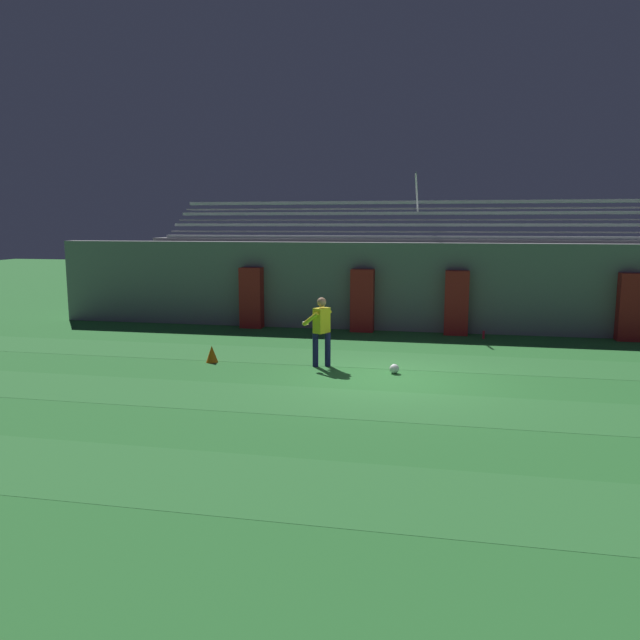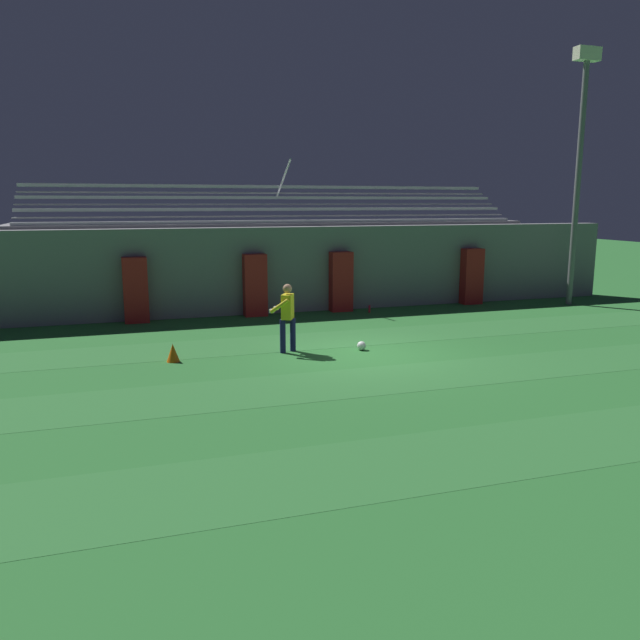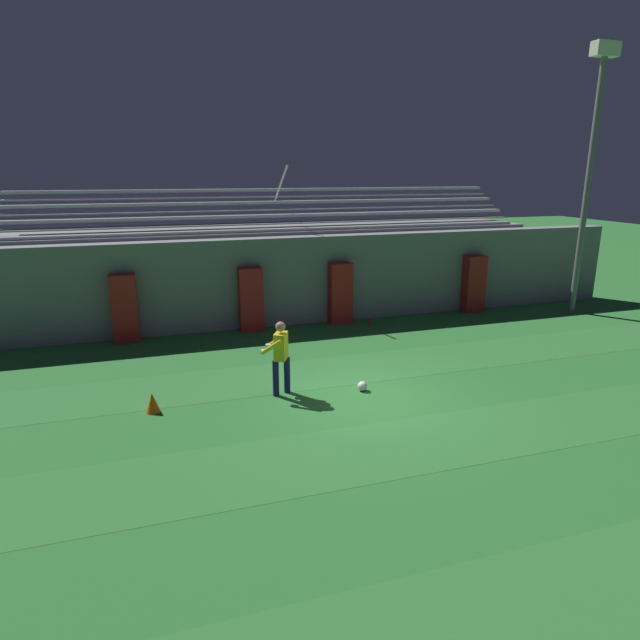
% 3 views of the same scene
% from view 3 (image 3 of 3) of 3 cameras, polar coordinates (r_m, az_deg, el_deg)
% --- Properties ---
extents(ground_plane, '(80.00, 80.00, 0.00)m').
position_cam_3_polar(ground_plane, '(11.78, 5.30, -8.43)').
color(ground_plane, '#2D7533').
extents(turf_stripe_near, '(28.00, 1.97, 0.01)m').
position_cam_3_polar(turf_stripe_near, '(7.49, 25.44, -25.73)').
color(turf_stripe_near, '#337A38').
rests_on(turf_stripe_near, ground).
extents(turf_stripe_mid, '(28.00, 1.97, 0.01)m').
position_cam_3_polar(turf_stripe_mid, '(10.11, 9.95, -12.86)').
color(turf_stripe_mid, '#337A38').
rests_on(turf_stripe_mid, ground).
extents(turf_stripe_far, '(28.00, 1.97, 0.01)m').
position_cam_3_polar(turf_stripe_far, '(13.39, 2.18, -5.34)').
color(turf_stripe_far, '#337A38').
rests_on(turf_stripe_far, ground).
extents(back_wall, '(24.00, 0.60, 2.80)m').
position_cam_3_polar(back_wall, '(17.27, -2.99, 4.24)').
color(back_wall, gray).
rests_on(back_wall, ground).
extents(padding_pillar_gate_left, '(0.72, 0.44, 1.98)m').
position_cam_3_polar(padding_pillar_gate_left, '(16.52, -7.37, 2.16)').
color(padding_pillar_gate_left, '#B21E1E').
rests_on(padding_pillar_gate_left, ground).
extents(padding_pillar_gate_right, '(0.72, 0.44, 1.98)m').
position_cam_3_polar(padding_pillar_gate_right, '(17.26, 2.18, 2.86)').
color(padding_pillar_gate_right, '#B21E1E').
rests_on(padding_pillar_gate_right, ground).
extents(padding_pillar_far_left, '(0.72, 0.44, 1.98)m').
position_cam_3_polar(padding_pillar_far_left, '(16.30, -20.12, 1.15)').
color(padding_pillar_far_left, '#B21E1E').
rests_on(padding_pillar_far_left, ground).
extents(padding_pillar_far_right, '(0.72, 0.44, 1.98)m').
position_cam_3_polar(padding_pillar_far_right, '(19.49, 16.08, 3.72)').
color(padding_pillar_far_right, '#B21E1E').
rests_on(padding_pillar_far_right, ground).
extents(bleacher_stand, '(18.00, 3.35, 5.03)m').
position_cam_3_polar(bleacher_stand, '(19.15, -4.53, 5.63)').
color(bleacher_stand, gray).
rests_on(bleacher_stand, ground).
extents(floodlight_pole, '(0.90, 0.36, 8.68)m').
position_cam_3_polar(floodlight_pole, '(20.33, 27.04, 15.77)').
color(floodlight_pole, slate).
rests_on(floodlight_pole, ground).
extents(goalkeeper, '(0.70, 0.73, 1.67)m').
position_cam_3_polar(goalkeeper, '(11.70, -4.27, -3.56)').
color(goalkeeper, '#19194C').
rests_on(goalkeeper, ground).
extents(soccer_ball, '(0.22, 0.22, 0.22)m').
position_cam_3_polar(soccer_ball, '(12.17, 4.53, -7.05)').
color(soccer_ball, white).
rests_on(soccer_ball, ground).
extents(traffic_cone, '(0.30, 0.30, 0.42)m').
position_cam_3_polar(traffic_cone, '(11.59, -17.44, -8.41)').
color(traffic_cone, orange).
rests_on(traffic_cone, ground).
extents(water_bottle, '(0.07, 0.07, 0.24)m').
position_cam_3_polar(water_bottle, '(17.27, 5.30, -0.17)').
color(water_bottle, red).
rests_on(water_bottle, ground).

